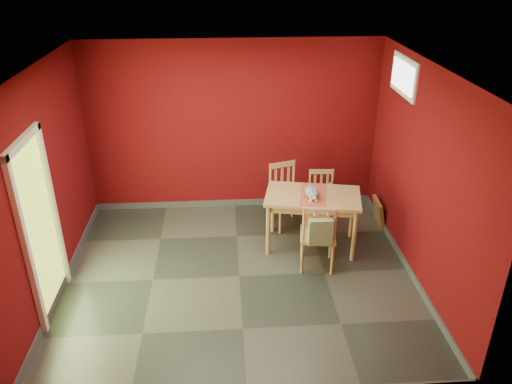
{
  "coord_description": "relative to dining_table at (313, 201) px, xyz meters",
  "views": [
    {
      "loc": [
        -0.15,
        -5.35,
        3.89
      ],
      "look_at": [
        0.25,
        0.45,
        1.0
      ],
      "focal_mm": 35.0,
      "sensor_mm": 36.0,
      "label": 1
    }
  ],
  "objects": [
    {
      "name": "picture_frame",
      "position": [
        1.14,
        0.51,
        -0.5
      ],
      "size": [
        0.15,
        0.43,
        0.42
      ],
      "color": "brown",
      "rests_on": "ground"
    },
    {
      "name": "doorway",
      "position": [
        -3.28,
        -1.09,
        0.42
      ],
      "size": [
        0.06,
        1.01,
        2.13
      ],
      "color": "#B7D838",
      "rests_on": "ground"
    },
    {
      "name": "chair_far_left",
      "position": [
        -0.29,
        0.64,
        -0.21
      ],
      "size": [
        0.57,
        0.57,
        0.97
      ],
      "color": "#AC8650",
      "rests_on": "ground"
    },
    {
      "name": "table_runner",
      "position": [
        0.0,
        -0.12,
        0.05
      ],
      "size": [
        0.47,
        0.77,
        0.36
      ],
      "color": "#AC4A2F",
      "rests_on": "dining_table"
    },
    {
      "name": "outlet_plate",
      "position": [
        0.55,
        1.29,
        -0.41
      ],
      "size": [
        0.08,
        0.02,
        0.12
      ],
      "primitive_type": "cube",
      "color": "silver",
      "rests_on": "room_shell"
    },
    {
      "name": "room_shell",
      "position": [
        -1.05,
        -0.69,
        -0.66
      ],
      "size": [
        4.5,
        4.5,
        4.5
      ],
      "color": "#57080B",
      "rests_on": "ground"
    },
    {
      "name": "chair_near",
      "position": [
        -0.01,
        -0.55,
        -0.21
      ],
      "size": [
        0.52,
        0.52,
        0.98
      ],
      "color": "#AC8650",
      "rests_on": "ground"
    },
    {
      "name": "cat",
      "position": [
        -0.03,
        -0.06,
        0.2
      ],
      "size": [
        0.28,
        0.42,
        0.19
      ],
      "primitive_type": null,
      "rotation": [
        0.0,
        0.0,
        0.21
      ],
      "color": "slate",
      "rests_on": "table_runner"
    },
    {
      "name": "window",
      "position": [
        1.17,
        0.31,
        1.64
      ],
      "size": [
        0.05,
        0.9,
        0.5
      ],
      "color": "white",
      "rests_on": "room_shell"
    },
    {
      "name": "dining_table",
      "position": [
        0.0,
        0.0,
        0.0
      ],
      "size": [
        1.42,
        1.0,
        0.81
      ],
      "color": "#AC8650",
      "rests_on": "ground"
    },
    {
      "name": "ground",
      "position": [
        -1.05,
        -0.69,
        -0.71
      ],
      "size": [
        4.5,
        4.5,
        0.0
      ],
      "primitive_type": "plane",
      "color": "#2D342D",
      "rests_on": "ground"
    },
    {
      "name": "chair_far_right",
      "position": [
        0.25,
        0.61,
        -0.27
      ],
      "size": [
        0.42,
        0.42,
        0.86
      ],
      "color": "#AC8650",
      "rests_on": "ground"
    },
    {
      "name": "tote_bag",
      "position": [
        -0.04,
        -0.78,
        -0.02
      ],
      "size": [
        0.29,
        0.18,
        0.42
      ],
      "color": "#749660",
      "rests_on": "chair_near"
    }
  ]
}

